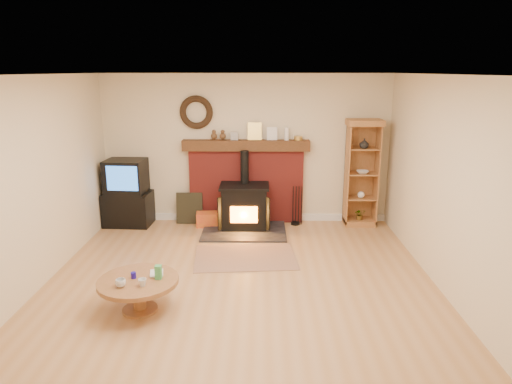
{
  "coord_description": "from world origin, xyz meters",
  "views": [
    {
      "loc": [
        0.28,
        -5.17,
        2.65
      ],
      "look_at": [
        0.19,
        1.0,
        1.0
      ],
      "focal_mm": 32.0,
      "sensor_mm": 36.0,
      "label": 1
    }
  ],
  "objects_px": {
    "curio_cabinet": "(361,173)",
    "coffee_table": "(138,285)",
    "wood_stove": "(244,208)",
    "tv_unit": "(127,194)"
  },
  "relations": [
    {
      "from": "curio_cabinet",
      "to": "coffee_table",
      "type": "distance_m",
      "value": 4.41
    },
    {
      "from": "curio_cabinet",
      "to": "coffee_table",
      "type": "bearing_deg",
      "value": -135.26
    },
    {
      "from": "tv_unit",
      "to": "coffee_table",
      "type": "xyz_separation_m",
      "value": [
        0.97,
        -2.99,
        -0.24
      ]
    },
    {
      "from": "wood_stove",
      "to": "coffee_table",
      "type": "distance_m",
      "value": 3.0
    },
    {
      "from": "curio_cabinet",
      "to": "coffee_table",
      "type": "xyz_separation_m",
      "value": [
        -3.1,
        -3.08,
        -0.61
      ]
    },
    {
      "from": "tv_unit",
      "to": "coffee_table",
      "type": "distance_m",
      "value": 3.15
    },
    {
      "from": "tv_unit",
      "to": "curio_cabinet",
      "type": "relative_size",
      "value": 0.63
    },
    {
      "from": "wood_stove",
      "to": "tv_unit",
      "type": "distance_m",
      "value": 2.07
    },
    {
      "from": "tv_unit",
      "to": "coffee_table",
      "type": "relative_size",
      "value": 1.29
    },
    {
      "from": "coffee_table",
      "to": "curio_cabinet",
      "type": "bearing_deg",
      "value": 44.74
    }
  ]
}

